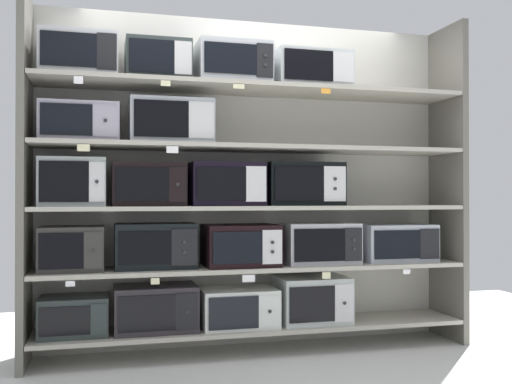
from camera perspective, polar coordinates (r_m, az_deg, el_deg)
The scene contains 38 objects.
back_panel at distance 4.55m, azimuth -0.85°, elevation 1.00°, with size 3.32×0.04×2.49m, color beige.
upright_left at distance 4.19m, azimuth -21.57°, elevation 1.18°, with size 0.05×0.49×2.49m, color #68645B.
upright_right at distance 4.94m, azimuth 18.15°, elevation 0.91°, with size 0.05×0.49×2.49m, color #68645B.
shelf_0 at distance 4.39m, azimuth 0.00°, elevation -12.97°, with size 3.12×0.49×0.03m, color #ADA899.
microwave_0 at distance 4.23m, azimuth -17.28°, elevation -11.42°, with size 0.45×0.34×0.26m.
microwave_1 at distance 4.24m, azimuth -9.75°, elevation -11.05°, with size 0.57×0.39×0.32m.
microwave_2 at distance 4.33m, azimuth -1.79°, elevation -11.12°, with size 0.54×0.43×0.27m.
microwave_3 at distance 4.48m, azimuth 5.41°, elevation -10.32°, with size 0.52×0.43×0.34m.
shelf_1 at distance 4.32m, azimuth 0.00°, elevation -7.32°, with size 3.12×0.49×0.03m, color #ADA899.
microwave_4 at distance 4.17m, azimuth -17.47°, elevation -5.26°, with size 0.42×0.38×0.30m.
microwave_5 at distance 4.18m, azimuth -9.75°, elevation -5.18°, with size 0.56×0.34×0.31m.
microwave_6 at distance 4.27m, azimuth -1.53°, elevation -5.19°, with size 0.52×0.43×0.30m.
microwave_7 at distance 4.45m, azimuth 6.19°, elevation -4.97°, with size 0.56×0.36×0.30m.
microwave_8 at distance 4.71m, azimuth 13.46°, elevation -4.81°, with size 0.57×0.34×0.29m.
price_tag_0 at distance 3.95m, azimuth -17.61°, elevation -8.49°, with size 0.06×0.00×0.03m, color white.
price_tag_1 at distance 3.95m, azimuth -9.77°, elevation -8.54°, with size 0.06×0.00×0.04m, color beige.
price_tag_2 at distance 4.06m, azimuth -0.72°, elevation -8.40°, with size 0.09×0.00×0.05m, color white.
price_tag_3 at distance 4.23m, azimuth 6.85°, elevation -8.06°, with size 0.06×0.00×0.05m, color beige.
price_tag_4 at distance 4.50m, azimuth 14.44°, elevation -7.51°, with size 0.06×0.00×0.03m, color white.
shelf_2 at distance 4.29m, azimuth 0.00°, elevation -1.54°, with size 3.12×0.49×0.03m, color #ADA899.
microwave_9 at distance 4.15m, azimuth -17.37°, elevation 0.92°, with size 0.43×0.38×0.33m.
microwave_10 at distance 4.16m, azimuth -10.42°, elevation 0.69°, with size 0.49×0.42×0.30m.
microwave_11 at distance 4.24m, azimuth -3.02°, elevation 0.74°, with size 0.52×0.42×0.31m.
microwave_12 at distance 4.39m, azimuth 4.51°, elevation 0.77°, with size 0.57×0.36×0.32m.
shelf_3 at distance 4.31m, azimuth 0.00°, elevation 4.27°, with size 3.12×0.49×0.03m, color #ADA899.
microwave_13 at distance 4.18m, azimuth -16.76°, elevation 6.46°, with size 0.52×0.34×0.26m.
microwave_14 at distance 4.21m, azimuth -8.26°, elevation 6.75°, with size 0.58×0.33×0.31m.
price_tag_5 at distance 3.92m, azimuth -16.42°, elevation 4.15°, with size 0.08×0.00×0.05m, color beige.
price_tag_6 at distance 3.94m, azimuth -8.13°, elevation 4.10°, with size 0.08×0.00×0.05m, color white.
shelf_4 at distance 4.37m, azimuth 0.00°, elevation 9.98°, with size 3.12×0.49×0.03m, color #ADA899.
microwave_15 at distance 4.26m, azimuth -16.81°, elevation 12.55°, with size 0.51×0.36×0.30m.
microwave_16 at distance 4.27m, azimuth -9.53°, elevation 12.36°, with size 0.45×0.34×0.28m.
microwave_17 at distance 4.35m, azimuth -2.33°, elevation 12.21°, with size 0.52×0.43×0.30m.
microwave_18 at distance 4.51m, azimuth 5.19°, elevation 11.58°, with size 0.56×0.42×0.27m.
price_tag_7 at distance 3.98m, azimuth -16.88°, elevation 10.39°, with size 0.06×0.00×0.05m, color white.
price_tag_8 at distance 4.00m, azimuth -8.78°, elevation 10.41°, with size 0.06×0.00×0.04m, color beige.
price_tag_9 at distance 4.08m, azimuth -1.68°, elevation 10.23°, with size 0.08×0.00×0.03m, color beige.
price_tag_10 at distance 4.26m, azimuth 6.81°, elevation 9.73°, with size 0.07×0.00×0.04m, color orange.
Camera 1 is at (-1.08, -4.15, 1.12)m, focal length 41.16 mm.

